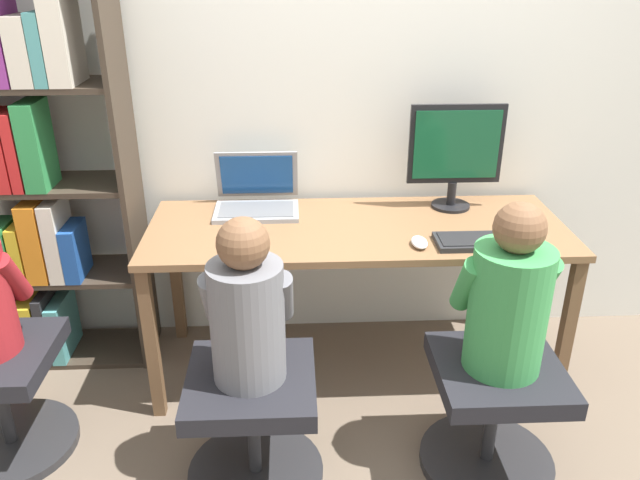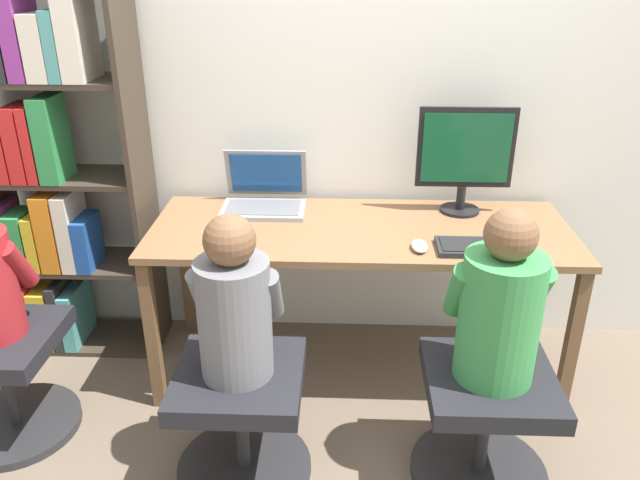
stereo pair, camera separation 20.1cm
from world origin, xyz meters
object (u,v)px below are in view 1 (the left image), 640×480
Objects in this scene: office_chair_right at (253,420)px; bookshelf at (32,181)px; laptop at (257,199)px; desktop_monitor at (455,153)px; office_chair_left at (493,409)px; person_at_monitor at (509,298)px; person_at_laptop at (247,310)px; keyboard at (484,241)px.

bookshelf is (-0.97, 0.83, 0.64)m from office_chair_right.
laptop reaches higher than office_chair_right.
office_chair_right is at bearing -135.37° from desktop_monitor.
bookshelf is (-1.85, 0.81, 0.64)m from office_chair_left.
laptop is at bearing 90.38° from office_chair_right.
desktop_monitor reaches higher than person_at_monitor.
office_chair_right is 1.00m from person_at_monitor.
person_at_monitor reaches higher than person_at_laptop.
bookshelf reaches higher than desktop_monitor.
person_at_monitor reaches higher than keyboard.
office_chair_left is 0.86× the size of person_at_laptop.
office_chair_right is at bearing -178.76° from office_chair_left.
person_at_laptop is (-0.00, 0.00, 0.46)m from office_chair_right.
person_at_monitor is (-0.00, 0.00, 0.47)m from office_chair_left.
office_chair_left is (0.89, -0.87, -0.52)m from laptop.
person_at_monitor is 2.02m from bookshelf.
person_at_monitor reaches higher than office_chair_left.
person_at_laptop is (0.01, -0.88, -0.05)m from laptop.
laptop is 1.03m from office_chair_right.
laptop is 0.97× the size of keyboard.
person_at_laptop is (-0.89, -0.87, -0.26)m from desktop_monitor.
person_at_laptop is 1.28m from bookshelf.
person_at_laptop is at bearing -40.39° from bookshelf.
office_chair_left is at bearing 0.97° from person_at_laptop.
person_at_monitor is at bearing 90.00° from office_chair_left.
keyboard is 1.04m from person_at_laptop.
person_at_monitor is at bearing 1.26° from person_at_laptop.
person_at_laptop is (-0.88, -0.01, 0.46)m from office_chair_left.
desktop_monitor is 1.26× the size of laptop.
bookshelf reaches higher than office_chair_left.
office_chair_right is 0.29× the size of bookshelf.
keyboard is (0.04, -0.41, -0.25)m from desktop_monitor.
keyboard is 0.45m from person_at_monitor.
bookshelf is at bearing 156.56° from person_at_monitor.
office_chair_left is at bearing -95.24° from keyboard.
desktop_monitor reaches higher than laptop.
person_at_monitor is (0.89, -0.86, -0.05)m from laptop.
office_chair_right is 0.46m from person_at_laptop.
desktop_monitor is at bearing 44.50° from person_at_laptop.
office_chair_right is (0.01, -0.89, -0.52)m from laptop.
person_at_monitor is at bearing 1.53° from office_chair_right.
office_chair_left is 0.82× the size of person_at_monitor.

